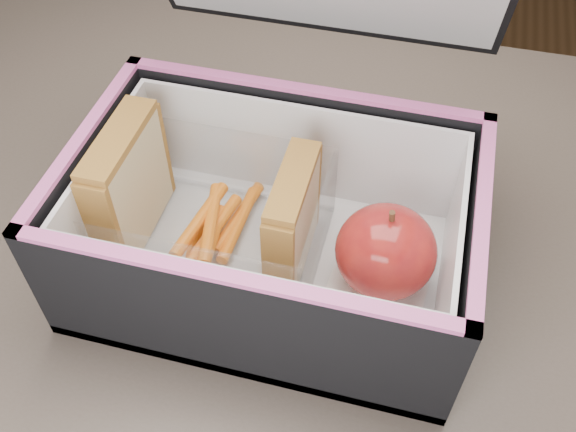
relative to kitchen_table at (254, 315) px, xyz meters
name	(u,v)px	position (x,y,z in m)	size (l,w,h in m)	color
kitchen_table	(254,315)	(0.00, 0.00, 0.00)	(1.20, 0.80, 0.75)	#52473F
lunch_bag	(275,214)	(0.02, 0.00, 0.16)	(0.32, 0.31, 0.30)	black
plastic_tub	(211,215)	(-0.03, 0.00, 0.14)	(0.19, 0.13, 0.08)	white
sandwich_left	(129,185)	(-0.10, 0.00, 0.16)	(0.03, 0.10, 0.11)	tan
sandwich_right	(293,221)	(0.04, 0.00, 0.16)	(0.02, 0.09, 0.10)	tan
carrot_sticks	(215,232)	(-0.03, 0.00, 0.12)	(0.05, 0.14, 0.03)	orange
paper_napkin	(381,274)	(0.12, 0.00, 0.11)	(0.08, 0.08, 0.01)	white
red_apple	(386,251)	(0.12, -0.01, 0.15)	(0.10, 0.10, 0.08)	maroon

